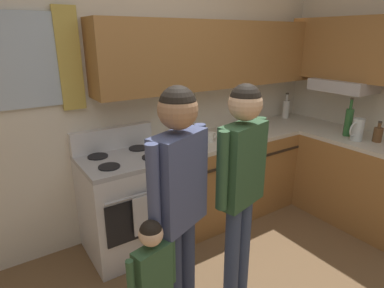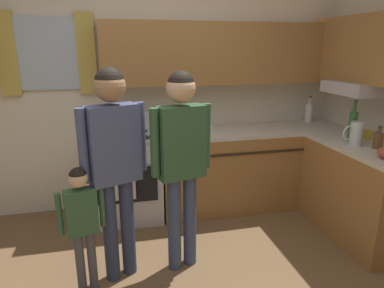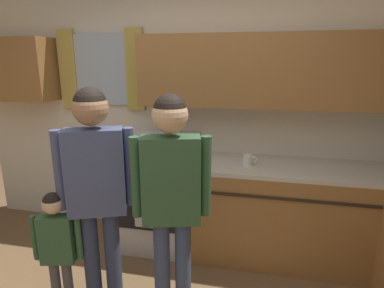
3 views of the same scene
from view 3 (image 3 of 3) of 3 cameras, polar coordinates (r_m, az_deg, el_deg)
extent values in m
cube|color=silver|center=(3.25, -1.02, 5.98)|extent=(4.60, 0.10, 2.60)
cube|color=silver|center=(3.45, -15.96, 12.68)|extent=(0.56, 0.03, 0.70)
cube|color=gold|center=(3.63, -21.32, 12.33)|extent=(0.18, 0.04, 0.80)
cube|color=gold|center=(3.29, -10.19, 12.94)|extent=(0.18, 0.04, 0.80)
cube|color=#9E6B38|center=(3.89, -29.87, 11.50)|extent=(0.93, 0.32, 0.63)
cube|color=#9E6B38|center=(2.92, 17.09, 12.35)|extent=(2.67, 0.32, 0.63)
cube|color=#9E6B38|center=(3.12, 20.75, -12.18)|extent=(2.11, 0.62, 0.86)
cube|color=beige|center=(2.95, 21.53, -4.33)|extent=(2.11, 0.62, 0.04)
cube|color=#2D2319|center=(2.72, 22.22, -9.65)|extent=(1.99, 0.01, 0.02)
cube|color=silver|center=(3.22, -6.15, -10.39)|extent=(0.75, 0.62, 0.86)
cube|color=black|center=(2.93, -8.14, -12.01)|extent=(0.63, 0.01, 0.36)
cylinder|color=#ADADB2|center=(2.82, -8.48, -8.23)|extent=(0.63, 0.02, 0.02)
cube|color=#ADADB2|center=(3.06, -6.38, -2.73)|extent=(0.75, 0.62, 0.04)
cube|color=silver|center=(3.27, -4.95, 0.65)|extent=(0.75, 0.08, 0.20)
cylinder|color=black|center=(2.99, -10.64, -2.78)|extent=(0.17, 0.17, 0.01)
cylinder|color=black|center=(2.87, -3.70, -3.29)|extent=(0.17, 0.17, 0.01)
cylinder|color=black|center=(3.24, -8.79, -1.38)|extent=(0.17, 0.17, 0.01)
cylinder|color=black|center=(3.13, -2.33, -1.79)|extent=(0.17, 0.17, 0.01)
cube|color=silver|center=(2.89, -8.41, -11.60)|extent=(0.20, 0.02, 0.34)
cylinder|color=white|center=(2.84, 9.91, -2.81)|extent=(0.08, 0.08, 0.09)
torus|color=white|center=(2.84, 10.97, -2.78)|extent=(0.07, 0.01, 0.07)
cylinder|color=#2D3856|center=(2.45, -13.92, -20.17)|extent=(0.11, 0.11, 0.81)
cylinder|color=#2D3856|center=(2.47, -17.44, -20.17)|extent=(0.11, 0.11, 0.81)
cube|color=#47517A|center=(2.15, -16.94, -4.86)|extent=(0.40, 0.28, 0.57)
cylinder|color=#47517A|center=(2.13, -11.09, -4.07)|extent=(0.07, 0.07, 0.53)
cylinder|color=#47517A|center=(2.19, -22.72, -4.44)|extent=(0.07, 0.07, 0.53)
sphere|color=#A87A56|center=(2.06, -17.80, 6.18)|extent=(0.22, 0.22, 0.22)
sphere|color=black|center=(2.05, -17.86, 6.95)|extent=(0.20, 0.20, 0.20)
cylinder|color=#38476B|center=(2.32, -1.60, -22.30)|extent=(0.11, 0.11, 0.79)
cylinder|color=#38476B|center=(2.32, -5.35, -22.31)|extent=(0.11, 0.11, 0.79)
cube|color=#335938|center=(1.99, -3.78, -6.53)|extent=(0.39, 0.24, 0.56)
cylinder|color=#335938|center=(1.98, 2.50, -5.84)|extent=(0.07, 0.07, 0.52)
cylinder|color=#335938|center=(2.00, -10.04, -5.93)|extent=(0.07, 0.07, 0.52)
sphere|color=#DBAD84|center=(1.88, -3.99, 5.19)|extent=(0.22, 0.22, 0.22)
sphere|color=black|center=(1.87, -4.00, 6.01)|extent=(0.20, 0.20, 0.20)
cube|color=#335938|center=(2.37, -23.12, -15.46)|extent=(0.23, 0.14, 0.34)
cylinder|color=#335938|center=(2.31, -19.72, -15.50)|extent=(0.04, 0.04, 0.31)
cylinder|color=#335938|center=(2.42, -26.42, -14.81)|extent=(0.04, 0.04, 0.31)
sphere|color=beige|center=(2.26, -23.77, -9.81)|extent=(0.13, 0.13, 0.13)
sphere|color=black|center=(2.25, -23.81, -9.42)|extent=(0.12, 0.12, 0.12)
camera|label=1|loc=(1.92, -69.32, 8.30)|focal=30.08mm
camera|label=2|loc=(1.19, -109.83, -6.25)|focal=31.66mm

